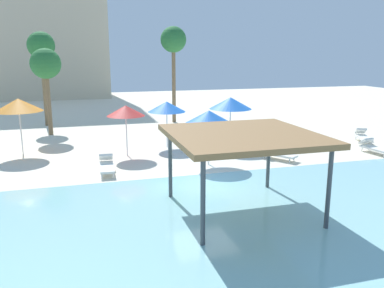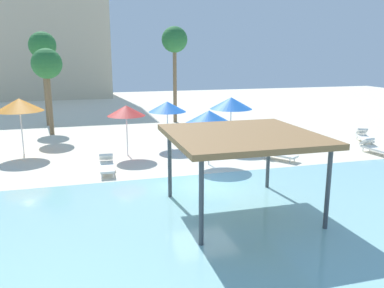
{
  "view_description": "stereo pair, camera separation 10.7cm",
  "coord_description": "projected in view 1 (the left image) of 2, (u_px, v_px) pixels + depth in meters",
  "views": [
    {
      "loc": [
        -4.54,
        -14.3,
        5.2
      ],
      "look_at": [
        0.14,
        2.0,
        1.3
      ],
      "focal_mm": 37.22,
      "sensor_mm": 36.0,
      "label": 1
    },
    {
      "loc": [
        -4.44,
        -14.33,
        5.2
      ],
      "look_at": [
        0.14,
        2.0,
        1.3
      ],
      "focal_mm": 37.22,
      "sensor_mm": 36.0,
      "label": 2
    }
  ],
  "objects": [
    {
      "name": "lounge_chair_0",
      "position": [
        107.0,
        165.0,
        17.69
      ],
      "size": [
        0.66,
        1.91,
        0.74
      ],
      "rotation": [
        0.0,
        0.0,
        -1.6
      ],
      "color": "white",
      "rests_on": "ground"
    },
    {
      "name": "palm_tree_1",
      "position": [
        173.0,
        42.0,
        29.18
      ],
      "size": [
        1.9,
        1.9,
        7.1
      ],
      "color": "brown",
      "rests_on": "ground"
    },
    {
      "name": "lounge_chair_3",
      "position": [
        363.0,
        136.0,
        23.74
      ],
      "size": [
        1.31,
        1.98,
        0.74
      ],
      "rotation": [
        0.0,
        0.0,
        -1.98
      ],
      "color": "white",
      "rests_on": "ground"
    },
    {
      "name": "beach_umbrella_orange_3",
      "position": [
        18.0,
        105.0,
        20.21
      ],
      "size": [
        2.38,
        2.38,
        2.94
      ],
      "color": "silver",
      "rests_on": "ground"
    },
    {
      "name": "palm_tree_0",
      "position": [
        41.0,
        48.0,
        27.84
      ],
      "size": [
        1.9,
        1.9,
        6.66
      ],
      "color": "brown",
      "rests_on": "ground"
    },
    {
      "name": "palm_tree_2",
      "position": [
        46.0,
        65.0,
        24.86
      ],
      "size": [
        1.9,
        1.9,
        5.48
      ],
      "color": "brown",
      "rests_on": "ground"
    },
    {
      "name": "lounge_chair_2",
      "position": [
        374.0,
        147.0,
        21.01
      ],
      "size": [
        0.82,
        1.95,
        0.74
      ],
      "rotation": [
        0.0,
        0.0,
        -1.45
      ],
      "color": "white",
      "rests_on": "ground"
    },
    {
      "name": "ground_plane",
      "position": [
        202.0,
        187.0,
        15.78
      ],
      "size": [
        80.0,
        80.0,
        0.0
      ],
      "primitive_type": "plane",
      "color": "beige"
    },
    {
      "name": "beach_umbrella_blue_0",
      "position": [
        167.0,
        107.0,
        22.06
      ],
      "size": [
        2.09,
        2.09,
        2.57
      ],
      "color": "silver",
      "rests_on": "ground"
    },
    {
      "name": "shade_pavilion",
      "position": [
        243.0,
        138.0,
        12.76
      ],
      "size": [
        4.6,
        4.6,
        2.7
      ],
      "color": "#42474C",
      "rests_on": "ground"
    },
    {
      "name": "lagoon_water",
      "position": [
        260.0,
        247.0,
        10.86
      ],
      "size": [
        44.0,
        13.5,
        0.04
      ],
      "primitive_type": "cube",
      "color": "#8CC6CC",
      "rests_on": "ground"
    },
    {
      "name": "beach_umbrella_blue_2",
      "position": [
        209.0,
        117.0,
        18.46
      ],
      "size": [
        2.32,
        2.32,
        2.59
      ],
      "color": "silver",
      "rests_on": "ground"
    },
    {
      "name": "beach_umbrella_red_5",
      "position": [
        126.0,
        111.0,
        20.11
      ],
      "size": [
        1.93,
        1.93,
        2.61
      ],
      "color": "silver",
      "rests_on": "ground"
    },
    {
      "name": "beach_umbrella_blue_6",
      "position": [
        231.0,
        103.0,
        22.01
      ],
      "size": [
        2.34,
        2.34,
        2.8
      ],
      "color": "silver",
      "rests_on": "ground"
    },
    {
      "name": "hotel_block_0",
      "position": [
        29.0,
        14.0,
        45.76
      ],
      "size": [
        17.06,
        8.86,
        19.15
      ],
      "primitive_type": "cube",
      "color": "beige",
      "rests_on": "ground"
    },
    {
      "name": "lounge_chair_5",
      "position": [
        276.0,
        153.0,
        19.84
      ],
      "size": [
        1.56,
        1.91,
        0.74
      ],
      "rotation": [
        0.0,
        0.0,
        -0.98
      ],
      "color": "white",
      "rests_on": "ground"
    }
  ]
}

